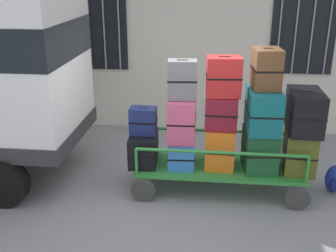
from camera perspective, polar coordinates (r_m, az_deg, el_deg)
The scene contains 18 objects.
ground_plane at distance 6.22m, azimuth 0.84°, elevation -9.40°, with size 40.00×40.00×0.00m, color gray.
building_wall at distance 8.28m, azimuth 2.88°, elevation 16.41°, with size 12.00×0.38×5.00m.
luggage_cart at distance 6.24m, azimuth 7.15°, elevation -6.01°, with size 2.52×1.00×0.40m.
cart_railing at distance 6.06m, azimuth 7.32°, elevation -2.52°, with size 2.41×0.87×0.42m.
suitcase_left_bottom at distance 6.16m, azimuth -3.44°, elevation -3.17°, with size 0.44×0.65×0.46m.
suitcase_left_middle at distance 6.03m, azimuth -3.48°, elevation 0.74°, with size 0.40×0.27×0.41m.
suitcase_midleft_bottom at distance 6.12m, azimuth 1.88°, elevation -3.65°, with size 0.42×0.61×0.40m.
suitcase_midleft_middle at distance 5.97m, azimuth 1.98°, elevation 1.06°, with size 0.41×0.64×0.64m.
suitcase_midleft_top at distance 5.72m, azimuth 2.00°, elevation 6.48°, with size 0.43×0.30×0.56m.
suitcase_center_bottom at distance 6.08m, azimuth 7.30°, elevation -2.87°, with size 0.45×0.56×0.61m.
suitcase_center_middle at distance 5.91m, azimuth 7.54°, elevation 2.10°, with size 0.48×0.52×0.48m.
suitcase_center_top at distance 5.71m, azimuth 7.79°, elevation 6.86°, with size 0.50×0.37×0.56m.
suitcase_midright_bottom at distance 6.09m, azimuth 12.71°, elevation -3.19°, with size 0.51×0.61×0.62m.
suitcase_midright_middle at distance 5.88m, azimuth 13.16°, elevation 2.26°, with size 0.48×0.77×0.59m.
suitcase_midright_top at distance 5.77m, azimuth 13.58°, elevation 7.79°, with size 0.41×0.48×0.56m.
suitcase_right_bottom at distance 6.24m, azimuth 17.88°, elevation -3.17°, with size 0.49×0.72×0.61m.
suitcase_right_middle at distance 6.00m, azimuth 18.56°, elevation 1.95°, with size 0.46×0.74×0.59m.
backpack at distance 6.65m, azimuth 22.21°, elevation -6.87°, with size 0.27×0.22×0.44m.
Camera 1 is at (0.48, -5.35, 3.14)m, focal length 43.63 mm.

